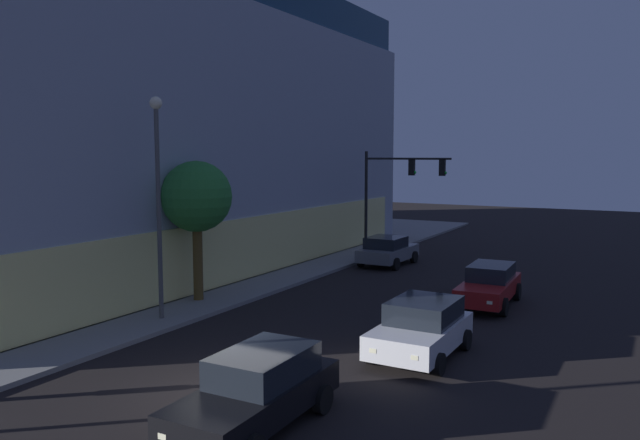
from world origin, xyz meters
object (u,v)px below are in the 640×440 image
at_px(car_black, 258,390).
at_px(car_grey, 388,250).
at_px(car_red, 489,285).
at_px(traffic_light_far_corner, 398,181).
at_px(sidewalk_tree, 197,198).
at_px(modern_building, 46,128).
at_px(car_white, 421,328).
at_px(street_lamp_sidewalk, 158,180).

xyz_separation_m(car_black, car_grey, (19.93, 5.32, -0.06)).
bearing_deg(car_grey, car_red, -132.05).
bearing_deg(car_black, car_red, -6.99).
height_order(traffic_light_far_corner, sidewalk_tree, traffic_light_far_corner).
height_order(sidewalk_tree, car_black, sidewalk_tree).
distance_m(modern_building, sidewalk_tree, 18.10).
xyz_separation_m(traffic_light_far_corner, car_red, (-9.16, -7.59, -3.58)).
bearing_deg(car_red, car_white, 178.29).
xyz_separation_m(street_lamp_sidewalk, sidewalk_tree, (2.86, 0.71, -0.80)).
height_order(traffic_light_far_corner, car_white, traffic_light_far_corner).
xyz_separation_m(traffic_light_far_corner, sidewalk_tree, (-14.49, 2.68, -0.16)).
xyz_separation_m(car_red, car_grey, (6.30, 6.99, -0.02)).
xyz_separation_m(car_black, car_red, (13.62, -1.67, -0.03)).
xyz_separation_m(sidewalk_tree, car_grey, (11.64, -3.29, -3.44)).
relative_size(traffic_light_far_corner, car_black, 1.28).
bearing_deg(car_white, modern_building, 73.36).
relative_size(modern_building, sidewalk_tree, 5.95).
relative_size(modern_building, car_grey, 7.96).
relative_size(traffic_light_far_corner, car_white, 1.44).
height_order(street_lamp_sidewalk, car_red, street_lamp_sidewalk).
bearing_deg(car_white, car_red, -1.71).
height_order(modern_building, traffic_light_far_corner, modern_building).
xyz_separation_m(street_lamp_sidewalk, car_grey, (14.50, -2.58, -4.25)).
relative_size(modern_building, car_white, 7.98).
distance_m(car_white, car_red, 7.26).
distance_m(street_lamp_sidewalk, car_black, 10.46).
distance_m(modern_building, traffic_light_far_corner, 21.38).
bearing_deg(sidewalk_tree, car_grey, -15.78).
distance_m(car_black, car_red, 13.73).
relative_size(sidewalk_tree, car_grey, 1.34).
bearing_deg(car_red, modern_building, 88.41).
bearing_deg(traffic_light_far_corner, car_white, -155.81).
bearing_deg(car_white, traffic_light_far_corner, 24.19).
distance_m(modern_building, car_white, 28.74).
bearing_deg(car_red, car_black, 173.01).
relative_size(sidewalk_tree, car_black, 1.19).
xyz_separation_m(car_white, car_red, (7.25, -0.22, -0.03)).
xyz_separation_m(traffic_light_far_corner, car_grey, (-2.86, -0.61, -3.60)).
bearing_deg(traffic_light_far_corner, modern_building, 113.42).
bearing_deg(car_black, sidewalk_tree, 46.06).
bearing_deg(car_red, street_lamp_sidewalk, 130.58).
xyz_separation_m(modern_building, car_red, (-0.75, -27.00, -6.70)).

